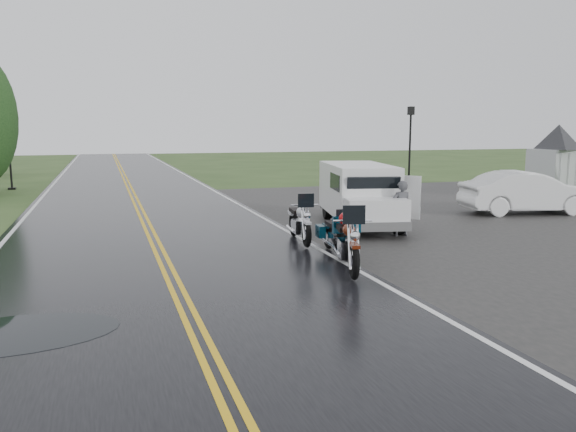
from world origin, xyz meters
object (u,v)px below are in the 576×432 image
object	(u,v)px
person_at_van	(401,209)
lamp_post_far_left	(9,146)
motorcycle_silver	(307,224)
van_white	(347,202)
sedan_white	(527,193)
motorcycle_teal	(347,238)
motorcycle_red	(354,247)
lamp_post_far_right	(410,149)
visitor_center	(558,141)

from	to	relation	value
person_at_van	lamp_post_far_left	bearing A→B (deg)	-49.49
motorcycle_silver	van_white	size ratio (longest dim) A/B	0.45
motorcycle_silver	person_at_van	xyz separation A→B (m)	(3.06, 0.77, 0.11)
motorcycle_silver	sedan_white	size ratio (longest dim) A/B	0.50
motorcycle_teal	van_white	xyz separation A→B (m)	(1.31, 2.97, 0.38)
van_white	lamp_post_far_left	world-z (taller)	lamp_post_far_left
motorcycle_silver	person_at_van	distance (m)	3.16
motorcycle_red	van_white	distance (m)	4.79
motorcycle_silver	sedan_white	bearing A→B (deg)	25.77
motorcycle_teal	lamp_post_far_right	world-z (taller)	lamp_post_far_right
person_at_van	sedan_white	world-z (taller)	person_at_van
motorcycle_red	van_white	bearing A→B (deg)	83.22
visitor_center	lamp_post_far_right	world-z (taller)	visitor_center
visitor_center	sedan_white	world-z (taller)	visitor_center
motorcycle_red	lamp_post_far_left	distance (m)	22.80
motorcycle_teal	lamp_post_far_right	distance (m)	15.27
visitor_center	motorcycle_teal	world-z (taller)	visitor_center
motorcycle_red	van_white	xyz separation A→B (m)	(1.81, 4.42, 0.25)
sedan_white	lamp_post_far_left	bearing A→B (deg)	63.72
sedan_white	lamp_post_far_right	world-z (taller)	lamp_post_far_right
van_white	visitor_center	bearing A→B (deg)	40.37
motorcycle_red	lamp_post_far_left	world-z (taller)	lamp_post_far_left
motorcycle_teal	sedan_white	bearing A→B (deg)	34.04
van_white	sedan_white	distance (m)	7.98
motorcycle_red	sedan_white	world-z (taller)	sedan_white
lamp_post_far_left	motorcycle_red	bearing A→B (deg)	-66.85
sedan_white	motorcycle_teal	bearing A→B (deg)	130.04
sedan_white	lamp_post_far_right	size ratio (longest dim) A/B	1.11
visitor_center	lamp_post_far_left	size ratio (longest dim) A/B	3.75
motorcycle_silver	person_at_van	size ratio (longest dim) A/B	1.44
visitor_center	lamp_post_far_left	distance (m)	26.96
sedan_white	lamp_post_far_right	xyz separation A→B (m)	(-0.29, 7.59, 1.29)
van_white	lamp_post_far_right	distance (m)	12.09
motorcycle_silver	lamp_post_far_right	world-z (taller)	lamp_post_far_right
motorcycle_teal	person_at_van	distance (m)	3.66
motorcycle_teal	lamp_post_far_left	xyz separation A→B (m)	(-9.44, 19.46, 1.55)
motorcycle_teal	motorcycle_silver	world-z (taller)	motorcycle_silver
motorcycle_teal	motorcycle_silver	size ratio (longest dim) A/B	0.89
person_at_van	motorcycle_teal	bearing A→B (deg)	46.82
van_white	person_at_van	xyz separation A→B (m)	(1.41, -0.53, -0.20)
motorcycle_teal	lamp_post_far_left	world-z (taller)	lamp_post_far_left
visitor_center	lamp_post_far_right	distance (m)	7.50
lamp_post_far_left	sedan_white	bearing A→B (deg)	-38.34
motorcycle_teal	van_white	world-z (taller)	van_white
visitor_center	van_white	world-z (taller)	visitor_center
motorcycle_teal	lamp_post_far_right	size ratio (longest dim) A/B	0.49
sedan_white	lamp_post_far_right	distance (m)	7.70
person_at_van	sedan_white	xyz separation A→B (m)	(6.35, 2.38, -0.03)
motorcycle_silver	lamp_post_far_left	world-z (taller)	lamp_post_far_left
visitor_center	motorcycle_silver	world-z (taller)	visitor_center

